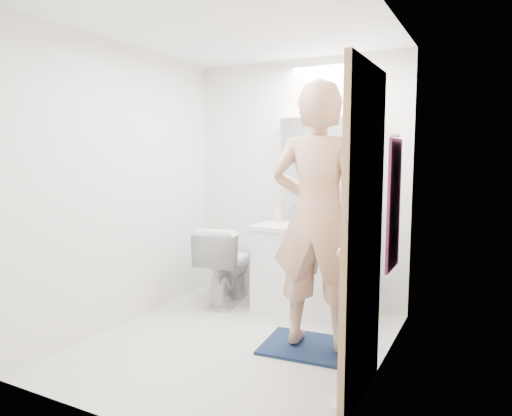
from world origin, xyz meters
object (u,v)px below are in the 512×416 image
Objects in this scene: vanity_cabinet at (306,271)px; medicine_cabinet at (324,152)px; soap_bottle_a at (278,210)px; toothbrush_cup at (335,220)px; toilet_paper_roll at (338,412)px; person at (318,216)px; soap_bottle_b at (294,212)px; toilet at (226,264)px.

medicine_cabinet is (0.09, 0.21, 1.11)m from vanity_cabinet.
soap_bottle_a reaches higher than toothbrush_cup.
medicine_cabinet is 2.46m from toilet_paper_roll.
medicine_cabinet is 1.15m from person.
vanity_cabinet is 0.59m from soap_bottle_b.
person is at bearing -63.29° from vanity_cabinet.
soap_bottle_a is at bearing 157.05° from vanity_cabinet.
toothbrush_cup is at bearing 108.73° from toilet_paper_roll.
soap_bottle_b is at bearing 11.20° from soap_bottle_a.
person reaches higher than vanity_cabinet.
vanity_cabinet is 3.93× the size of soap_bottle_a.
vanity_cabinet is at bearing -41.60° from soap_bottle_b.
toilet is (-0.80, -0.11, 0.00)m from vanity_cabinet.
toilet is 3.41× the size of soap_bottle_a.
person reaches higher than toilet.
person reaches higher than medicine_cabinet.
medicine_cabinet is 3.84× the size of soap_bottle_a.
medicine_cabinet reaches higher than toothbrush_cup.
toilet is at bearing -171.86° from vanity_cabinet.
vanity_cabinet is 0.46× the size of person.
medicine_cabinet is 1.46m from toilet.
toothbrush_cup is at bearing -20.25° from medicine_cabinet.
person is 10.48× the size of soap_bottle_b.
toilet is at bearing -34.39° from person.
person is at bearing -79.99° from toothbrush_cup.
person is at bearing -51.36° from soap_bottle_a.
vanity_cabinet is 1.15× the size of toilet.
medicine_cabinet reaches higher than toilet_paper_roll.
soap_bottle_b is at bearing -164.04° from toilet.
toothbrush_cup is (0.43, -0.02, -0.04)m from soap_bottle_b.
toilet_paper_roll is at bearing -56.26° from soap_bottle_a.
soap_bottle_b is 2.26m from toilet_paper_roll.
medicine_cabinet is 0.72m from soap_bottle_a.
medicine_cabinet is at bearing -78.19° from person.
soap_bottle_a reaches higher than soap_bottle_b.
toilet is 0.85m from soap_bottle_b.
soap_bottle_a is at bearing -179.02° from toothbrush_cup.
soap_bottle_b is (0.15, 0.03, -0.02)m from soap_bottle_a.
soap_bottle_b is 1.75× the size of toothbrush_cup.
person is at bearing 140.49° from toilet.
soap_bottle_a is 2.32m from toilet_paper_roll.
toilet is 4.19× the size of soap_bottle_b.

